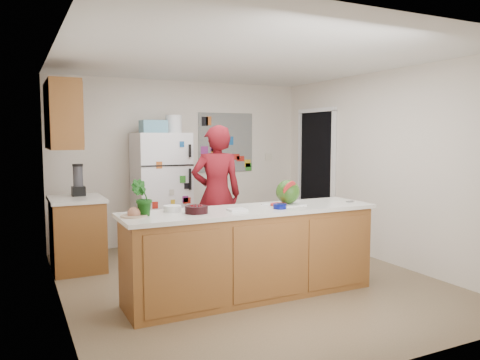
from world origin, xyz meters
name	(u,v)px	position (x,y,z in m)	size (l,w,h in m)	color
floor	(247,281)	(0.00, 0.00, -0.01)	(4.00, 4.50, 0.02)	brown
wall_back	(182,162)	(0.00, 2.26, 1.25)	(4.00, 0.02, 2.50)	beige
wall_left	(57,179)	(-2.01, 0.00, 1.25)	(0.02, 4.50, 2.50)	beige
wall_right	(383,167)	(2.01, 0.00, 1.25)	(0.02, 4.50, 2.50)	beige
ceiling	(247,58)	(0.00, 0.00, 2.51)	(4.00, 4.50, 0.02)	white
doorway	(317,176)	(1.99, 1.45, 1.02)	(0.03, 0.85, 2.04)	black
peninsula_base	(252,254)	(-0.20, -0.50, 0.44)	(2.60, 0.62, 0.88)	brown
peninsula_top	(252,210)	(-0.20, -0.50, 0.90)	(2.68, 0.70, 0.04)	silver
side_counter_base	(77,235)	(-1.69, 1.35, 0.43)	(0.60, 0.80, 0.86)	brown
side_counter_top	(76,199)	(-1.69, 1.35, 0.88)	(0.64, 0.84, 0.04)	silver
upper_cabinets	(62,116)	(-1.82, 1.30, 1.90)	(0.35, 1.00, 0.80)	brown
refrigerator	(161,192)	(-0.45, 1.88, 0.85)	(0.75, 0.70, 1.70)	silver
fridge_top_bin	(153,127)	(-0.55, 1.88, 1.79)	(0.35, 0.28, 0.18)	#5999B2
photo_collage	(226,143)	(0.75, 2.24, 1.55)	(0.95, 0.01, 0.95)	slate
person	(217,194)	(-0.01, 0.87, 0.90)	(0.65, 0.43, 1.79)	maroon
blender_appliance	(78,181)	(-1.64, 1.50, 1.09)	(0.12, 0.12, 0.38)	black
cutting_board	(284,205)	(0.20, -0.47, 0.93)	(0.39, 0.30, 0.01)	silver
watermelon	(288,192)	(0.26, -0.45, 1.06)	(0.26, 0.26, 0.26)	#25571A
watermelon_slice	(278,204)	(0.10, -0.52, 0.94)	(0.17, 0.17, 0.02)	red
cherry_bowl	(196,210)	(-0.82, -0.53, 0.96)	(0.22, 0.22, 0.07)	black
white_bowl	(172,209)	(-0.99, -0.34, 0.95)	(0.17, 0.17, 0.06)	white
cobalt_bowl	(280,206)	(0.04, -0.65, 0.95)	(0.14, 0.14, 0.05)	#040A5C
plate	(134,216)	(-1.40, -0.46, 0.93)	(0.24, 0.24, 0.02)	#C2B991
paper_towel	(237,210)	(-0.40, -0.57, 0.93)	(0.17, 0.15, 0.02)	silver
keys	(350,202)	(1.00, -0.58, 0.93)	(0.10, 0.04, 0.01)	gray
potted_plant	(142,198)	(-1.32, -0.45, 1.09)	(0.19, 0.15, 0.34)	#0F410B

